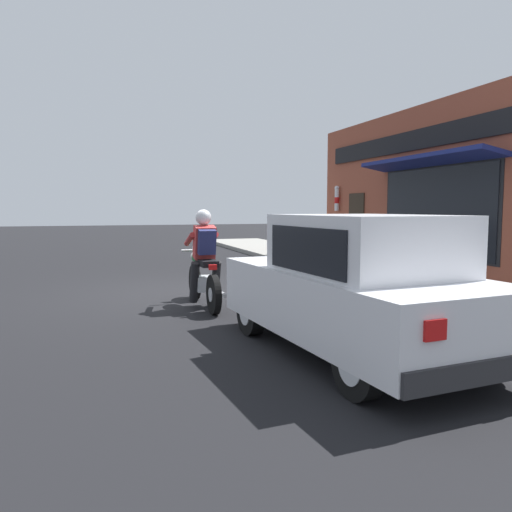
% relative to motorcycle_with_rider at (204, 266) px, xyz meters
% --- Properties ---
extents(ground_plane, '(80.00, 80.00, 0.00)m').
position_rel_motorcycle_with_rider_xyz_m(ground_plane, '(-0.19, 1.51, -0.68)').
color(ground_plane, black).
extents(sidewalk_curb, '(2.60, 22.00, 0.14)m').
position_rel_motorcycle_with_rider_xyz_m(sidewalk_curb, '(4.77, 4.51, -0.61)').
color(sidewalk_curb, gray).
rests_on(sidewalk_curb, ground).
extents(storefront_building, '(1.25, 9.35, 4.20)m').
position_rel_motorcycle_with_rider_xyz_m(storefront_building, '(6.30, 3.05, 1.43)').
color(storefront_building, brown).
rests_on(storefront_building, ground).
extents(motorcycle_with_rider, '(0.56, 2.02, 1.62)m').
position_rel_motorcycle_with_rider_xyz_m(motorcycle_with_rider, '(0.00, 0.00, 0.00)').
color(motorcycle_with_rider, black).
rests_on(motorcycle_with_rider, ground).
extents(car_hatchback, '(1.95, 3.90, 1.57)m').
position_rel_motorcycle_with_rider_xyz_m(car_hatchback, '(1.00, -3.24, 0.09)').
color(car_hatchback, black).
rests_on(car_hatchback, ground).
extents(traffic_cone, '(0.36, 0.36, 0.60)m').
position_rel_motorcycle_with_rider_xyz_m(traffic_cone, '(5.21, 7.06, -0.25)').
color(traffic_cone, black).
rests_on(traffic_cone, sidewalk_curb).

